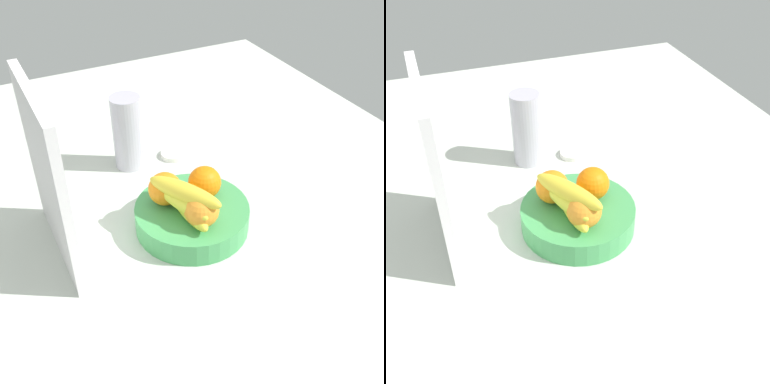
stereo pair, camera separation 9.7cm
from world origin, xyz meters
The scene contains 9 objects.
ground_plane centered at (0.00, 0.00, -1.50)cm, with size 180.00×140.00×3.00cm, color silver.
fruit_bowl centered at (-3.25, 1.79, 2.70)cm, with size 24.61×24.61×5.39cm, color #46A259.
orange_front_left centered at (-0.97, -2.40, 8.98)cm, with size 7.18×7.18×7.18cm, color orange.
orange_front_right centered at (0.81, 6.14, 8.98)cm, with size 7.18×7.18×7.18cm, color orange.
orange_center centered at (-8.92, 2.52, 8.98)cm, with size 7.18×7.18×7.18cm, color orange.
banana_bunch centered at (-4.83, 4.49, 9.59)cm, with size 18.15×12.08×8.40cm.
cutting_board centered at (2.24, 28.82, 18.00)cm, with size 28.00×1.80×36.00cm, color white.
thermos_tumbler centered at (25.35, 5.23, 9.54)cm, with size 7.39×7.39×19.07cm, color #B7B2C3.
jar_lid centered at (23.90, -6.40, 0.62)cm, with size 6.70×6.70×1.24cm, color silver.
Camera 2 is at (-77.55, 28.41, 69.94)cm, focal length 44.83 mm.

